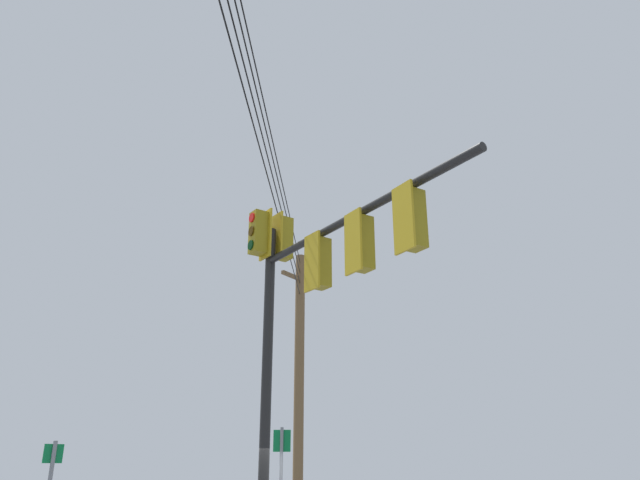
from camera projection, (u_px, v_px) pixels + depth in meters
The scene contains 3 objects.
signal_mast_assembly at pixel (306, 287), 10.74m from camera, with size 3.47×5.17×7.17m.
utility_pole_wooden at pixel (299, 385), 19.74m from camera, with size 1.32×1.71×9.25m.
overhead_wire_span at pixel (268, 151), 12.04m from camera, with size 1.52×19.05×1.61m.
Camera 1 is at (0.03, -11.95, 2.19)m, focal length 33.45 mm.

